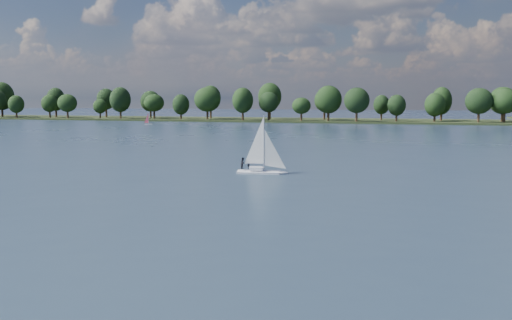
# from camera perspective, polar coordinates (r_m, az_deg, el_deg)

# --- Properties ---
(ground) EXTENTS (700.00, 700.00, 0.00)m
(ground) POSITION_cam_1_polar(r_m,az_deg,el_deg) (129.16, 12.24, 1.71)
(ground) COLOR #233342
(ground) RESTS_ON ground
(far_shore) EXTENTS (660.00, 40.00, 1.50)m
(far_shore) POSITION_cam_1_polar(r_m,az_deg,el_deg) (240.87, 13.96, 3.70)
(far_shore) COLOR black
(far_shore) RESTS_ON ground
(sailboat) EXTENTS (6.20, 2.48, 7.93)m
(sailboat) POSITION_cam_1_polar(r_m,az_deg,el_deg) (74.18, 0.31, 0.32)
(sailboat) COLOR white
(sailboat) RESTS_ON ground
(dinghy_pink) EXTENTS (3.15, 1.91, 4.71)m
(dinghy_pink) POSITION_cam_1_polar(r_m,az_deg,el_deg) (216.78, -10.70, 3.81)
(dinghy_pink) COLOR silver
(dinghy_pink) RESTS_ON ground
(treeline) EXTENTS (562.57, 74.09, 18.66)m
(treeline) POSITION_cam_1_polar(r_m,az_deg,el_deg) (237.40, 14.25, 5.62)
(treeline) COLOR black
(treeline) RESTS_ON ground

